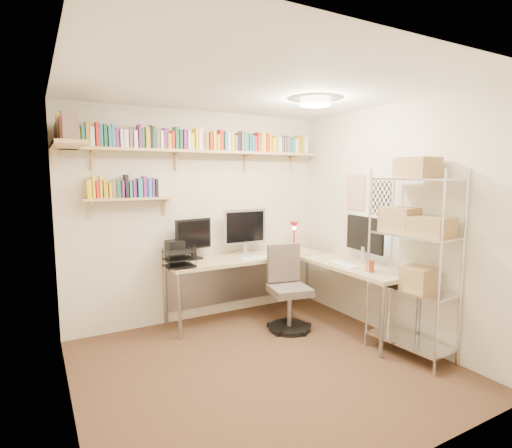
{
  "coord_description": "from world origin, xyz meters",
  "views": [
    {
      "loc": [
        -1.77,
        -3.02,
        1.76
      ],
      "look_at": [
        0.23,
        0.55,
        1.25
      ],
      "focal_mm": 28.0,
      "sensor_mm": 36.0,
      "label": 1
    }
  ],
  "objects": [
    {
      "name": "ground",
      "position": [
        0.0,
        0.0,
        0.0
      ],
      "size": [
        3.2,
        3.2,
        0.0
      ],
      "primitive_type": "plane",
      "color": "#412B1C",
      "rests_on": "ground"
    },
    {
      "name": "wall_shelves",
      "position": [
        -0.42,
        1.3,
        2.03
      ],
      "size": [
        3.12,
        1.09,
        0.8
      ],
      "color": "#D9B67A",
      "rests_on": "ground"
    },
    {
      "name": "room_shell",
      "position": [
        0.0,
        0.0,
        1.55
      ],
      "size": [
        3.24,
        3.04,
        2.52
      ],
      "color": "beige",
      "rests_on": "ground"
    },
    {
      "name": "office_chair",
      "position": [
        0.71,
        0.66,
        0.4
      ],
      "size": [
        0.51,
        0.52,
        0.96
      ],
      "rotation": [
        0.0,
        0.0,
        -0.2
      ],
      "color": "black",
      "rests_on": "ground"
    },
    {
      "name": "wire_rack",
      "position": [
        1.36,
        -0.51,
        1.23
      ],
      "size": [
        0.45,
        0.81,
        1.92
      ],
      "rotation": [
        0.0,
        0.0,
        0.09
      ],
      "color": "silver",
      "rests_on": "ground"
    },
    {
      "name": "corner_desk",
      "position": [
        0.57,
        0.96,
        0.76
      ],
      "size": [
        2.24,
        2.0,
        1.33
      ],
      "color": "tan",
      "rests_on": "ground"
    }
  ]
}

